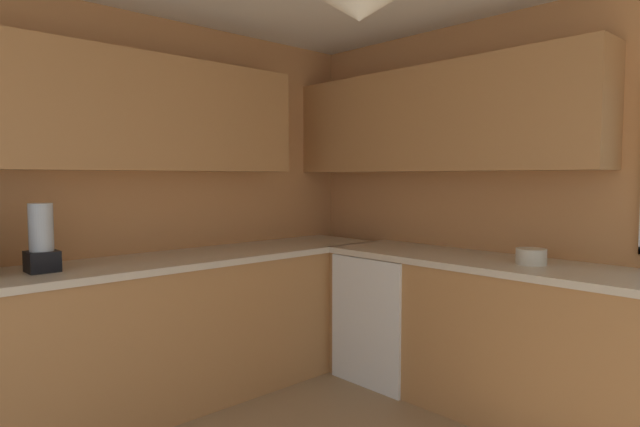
% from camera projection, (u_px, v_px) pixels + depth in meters
% --- Properties ---
extents(room_shell, '(4.12, 3.74, 2.52)m').
position_uv_depth(room_shell, '(324.00, 107.00, 2.88)').
color(room_shell, '#C6844C').
rests_on(room_shell, ground_plane).
extents(counter_run_left, '(0.65, 3.35, 0.92)m').
position_uv_depth(counter_run_left, '(153.00, 334.00, 3.22)').
color(counter_run_left, '#AD7542').
rests_on(counter_run_left, ground_plane).
extents(counter_run_back, '(3.21, 0.65, 0.92)m').
position_uv_depth(counter_run_back, '(575.00, 354.00, 2.86)').
color(counter_run_back, '#AD7542').
rests_on(counter_run_back, ground_plane).
extents(dishwasher, '(0.60, 0.60, 0.87)m').
position_uv_depth(dishwasher, '(392.00, 315.00, 3.74)').
color(dishwasher, white).
rests_on(dishwasher, ground_plane).
extents(bowl, '(0.17, 0.17, 0.09)m').
position_uv_depth(bowl, '(531.00, 256.00, 3.01)').
color(bowl, beige).
rests_on(bowl, counter_run_back).
extents(blender_appliance, '(0.15, 0.15, 0.36)m').
position_uv_depth(blender_appliance, '(41.00, 241.00, 2.77)').
color(blender_appliance, black).
rests_on(blender_appliance, counter_run_left).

